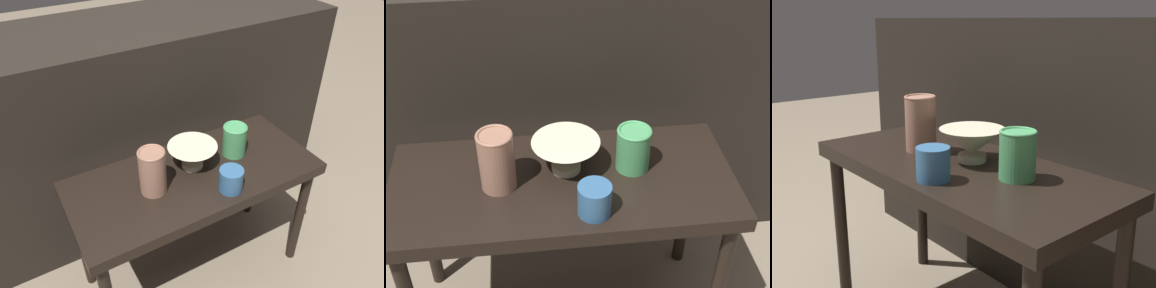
{
  "view_description": "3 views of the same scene",
  "coord_description": "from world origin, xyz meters",
  "views": [
    {
      "loc": [
        -0.47,
        -0.81,
        1.31
      ],
      "look_at": [
        0.03,
        0.06,
        0.57
      ],
      "focal_mm": 35.0,
      "sensor_mm": 36.0,
      "label": 1
    },
    {
      "loc": [
        -0.08,
        -0.96,
        1.35
      ],
      "look_at": [
        0.04,
        0.02,
        0.59
      ],
      "focal_mm": 50.0,
      "sensor_mm": 36.0,
      "label": 2
    },
    {
      "loc": [
        0.82,
        -0.67,
        0.85
      ],
      "look_at": [
        0.0,
        0.02,
        0.55
      ],
      "focal_mm": 42.0,
      "sensor_mm": 36.0,
      "label": 3
    }
  ],
  "objects": [
    {
      "name": "ground_plane",
      "position": [
        0.0,
        0.0,
        0.0
      ],
      "size": [
        8.0,
        8.0,
        0.0
      ],
      "primitive_type": "plane",
      "color": "#7F705B"
    },
    {
      "name": "table",
      "position": [
        0.0,
        0.0,
        0.44
      ],
      "size": [
        0.83,
        0.37,
        0.5
      ],
      "color": "black",
      "rests_on": "ground_plane"
    },
    {
      "name": "couch_backdrop",
      "position": [
        0.0,
        0.52,
        0.43
      ],
      "size": [
        1.7,
        0.5,
        0.85
      ],
      "color": "black",
      "rests_on": "ground_plane"
    },
    {
      "name": "bowl",
      "position": [
        0.01,
        0.04,
        0.55
      ],
      "size": [
        0.16,
        0.16,
        0.08
      ],
      "color": "beige",
      "rests_on": "table"
    },
    {
      "name": "vase_textured_left",
      "position": [
        -0.15,
        -0.01,
        0.58
      ],
      "size": [
        0.08,
        0.08,
        0.15
      ],
      "color": "#996B56",
      "rests_on": "table"
    },
    {
      "name": "vase_colorful_right",
      "position": [
        0.17,
        0.03,
        0.56
      ],
      "size": [
        0.08,
        0.08,
        0.11
      ],
      "color": "#47995B",
      "rests_on": "table"
    },
    {
      "name": "cup",
      "position": [
        0.06,
        -0.12,
        0.54
      ],
      "size": [
        0.08,
        0.08,
        0.08
      ],
      "color": "#33608E",
      "rests_on": "table"
    }
  ]
}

